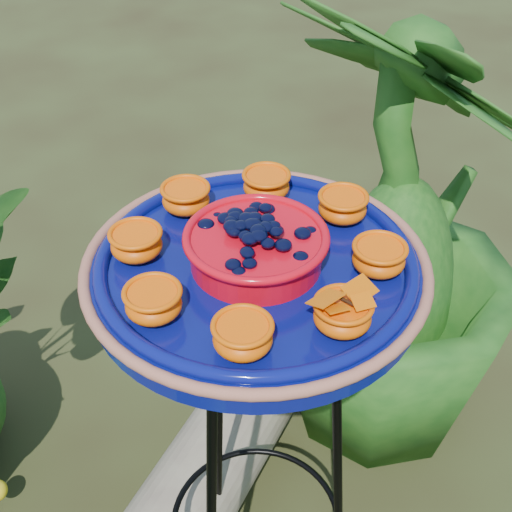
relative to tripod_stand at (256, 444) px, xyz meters
name	(u,v)px	position (x,y,z in m)	size (l,w,h in m)	color
tripod_stand	(256,444)	(0.00, 0.00, 0.00)	(0.36, 0.37, 0.89)	black
feeder_dish	(256,264)	(0.00, 0.00, 0.39)	(0.51, 0.51, 0.11)	#080E5F
driftwood_log	(197,488)	(-0.05, 0.24, -0.43)	(0.21, 0.21, 0.64)	gray
shrub_back_right	(399,239)	(0.50, 0.39, 0.02)	(0.63, 0.63, 1.12)	#154612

